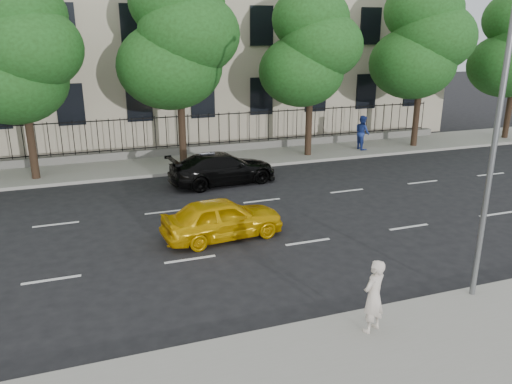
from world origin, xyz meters
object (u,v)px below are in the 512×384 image
yellow_taxi (222,218)px  woman_near (374,296)px  black_sedan (223,168)px  street_light (484,100)px

yellow_taxi → woman_near: bearing=-171.8°
yellow_taxi → black_sedan: bearing=-21.6°
black_sedan → street_light: bearing=-170.1°
black_sedan → woman_near: bearing=173.6°
street_light → yellow_taxi: bearing=132.2°
street_light → yellow_taxi: size_ratio=1.95×
black_sedan → woman_near: woman_near is taller
yellow_taxi → black_sedan: (1.74, 6.12, 0.02)m
black_sedan → yellow_taxi: bearing=158.2°
yellow_taxi → black_sedan: 6.36m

